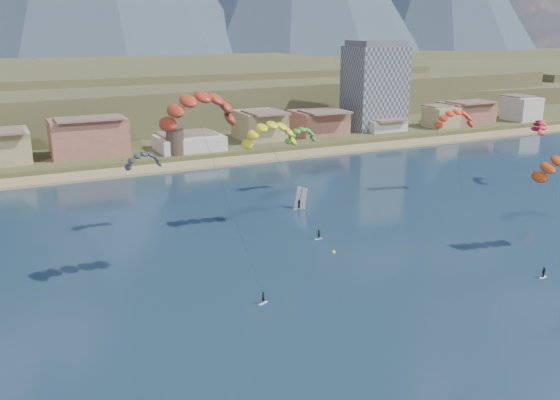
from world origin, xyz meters
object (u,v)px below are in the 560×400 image
object	(u,v)px
kitesurfer_green	(301,133)
buoy	(334,252)
kitesurfer_yellow	(270,130)
windsurfer	(300,202)
apartment_tower	(375,86)
watchtower	(175,140)
kitesurfer_red	(199,104)

from	to	relation	value
kitesurfer_green	buoy	size ratio (longest dim) A/B	28.79
kitesurfer_yellow	windsurfer	xyz separation A→B (m)	(10.87, 8.10, -18.02)
kitesurfer_yellow	kitesurfer_green	bearing A→B (deg)	49.96
apartment_tower	watchtower	bearing A→B (deg)	-170.07
kitesurfer_red	buoy	world-z (taller)	kitesurfer_red
buoy	watchtower	bearing A→B (deg)	92.60
apartment_tower	buoy	size ratio (longest dim) A/B	49.08
kitesurfer_yellow	windsurfer	bearing A→B (deg)	36.69
apartment_tower	kitesurfer_red	xyz separation A→B (m)	(-100.65, -101.05, 10.24)
watchtower	buoy	xyz separation A→B (m)	(3.90, -85.69, -6.26)
kitesurfer_red	kitesurfer_green	bearing A→B (deg)	46.83
watchtower	buoy	size ratio (longest dim) A/B	13.19
watchtower	kitesurfer_red	bearing A→B (deg)	-103.35
kitesurfer_red	kitesurfer_yellow	size ratio (longest dim) A/B	1.35
apartment_tower	windsurfer	distance (m)	101.81
apartment_tower	kitesurfer_red	world-z (taller)	apartment_tower
kitesurfer_red	windsurfer	xyz separation A→B (m)	(31.63, 28.00, -26.54)
apartment_tower	windsurfer	bearing A→B (deg)	-133.38
apartment_tower	kitesurfer_green	distance (m)	86.21
windsurfer	kitesurfer_yellow	bearing A→B (deg)	-143.31
apartment_tower	kitesurfer_yellow	xyz separation A→B (m)	(-79.89, -81.15, 1.72)
kitesurfer_yellow	kitesurfer_red	bearing A→B (deg)	-136.21
buoy	kitesurfer_yellow	bearing A→B (deg)	101.54
apartment_tower	watchtower	distance (m)	82.02
kitesurfer_red	kitesurfer_yellow	xyz separation A→B (m)	(20.76, 19.91, -8.52)
apartment_tower	buoy	bearing A→B (deg)	-127.36
kitesurfer_red	watchtower	bearing A→B (deg)	76.65
kitesurfer_green	kitesurfer_yellow	bearing A→B (deg)	-130.04
kitesurfer_red	buoy	size ratio (longest dim) A/B	48.64
watchtower	kitesurfer_green	bearing A→B (deg)	-68.52
kitesurfer_red	windsurfer	distance (m)	49.89
apartment_tower	kitesurfer_yellow	world-z (taller)	apartment_tower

